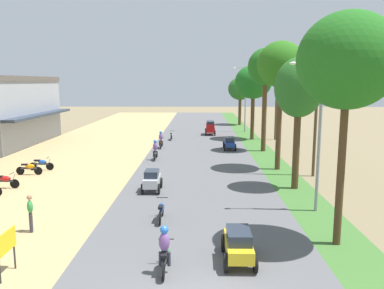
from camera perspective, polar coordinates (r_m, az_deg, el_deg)
shophouse_mid at (r=43.67m, az=-26.28°, el=4.47°), size 8.24×14.17×6.90m
parked_motorbike_second at (r=25.73m, az=-25.88°, el=-4.76°), size 1.80×0.54×0.94m
parked_motorbike_third at (r=28.70m, az=-22.82°, el=-3.18°), size 1.80×0.54×0.94m
parked_motorbike_fourth at (r=29.87m, az=-21.28°, el=-2.62°), size 1.80×0.54×0.94m
street_signboard at (r=14.32m, az=-25.71°, el=-13.25°), size 0.06×1.30×1.50m
pedestrian_on_shoulder at (r=17.92m, az=-22.72°, el=-9.04°), size 0.36×0.42×1.62m
median_tree_nearest at (r=15.50m, az=21.96°, el=11.23°), size 3.69×3.69×8.85m
median_tree_second at (r=23.27m, az=15.46°, el=7.86°), size 2.81×2.81×7.71m
median_tree_third at (r=28.27m, az=12.97°, el=11.23°), size 3.32×3.32×9.12m
median_tree_fourth at (r=35.71m, az=10.77°, el=10.96°), size 3.15×3.15×9.28m
median_tree_fifth at (r=42.86m, az=9.02°, el=9.02°), size 3.98×3.98×8.10m
median_tree_sixth at (r=57.31m, az=7.11°, el=8.09°), size 3.52×3.52×6.92m
streetlamp_near at (r=19.46m, az=18.34°, el=2.78°), size 3.16×0.20×7.37m
streetlamp_mid at (r=49.10m, az=7.88°, el=7.27°), size 3.16×0.20×8.18m
utility_pole_near at (r=27.02m, az=17.88°, el=6.00°), size 1.80×0.20×9.71m
utility_pole_far at (r=43.51m, az=12.31°, el=6.57°), size 1.80×0.20×8.63m
car_sedan_yellow at (r=14.13m, az=6.84°, el=-14.29°), size 1.10×2.26×1.19m
car_hatchback_silver at (r=22.67m, az=-5.92°, el=-5.16°), size 1.04×2.00×1.23m
car_sedan_blue at (r=36.35m, az=5.53°, el=0.30°), size 1.10×2.26×1.19m
car_van_red at (r=46.34m, az=2.70°, el=2.61°), size 1.19×2.41×1.67m
motorbike_foreground_rider at (r=13.31m, az=-4.04°, el=-15.24°), size 0.54×1.80×1.66m
motorbike_ahead_second at (r=18.02m, az=-4.53°, el=-9.53°), size 0.54×1.80×0.94m
motorbike_ahead_third at (r=31.53m, az=-5.42°, el=-0.87°), size 0.54×1.80×1.66m
motorbike_ahead_fourth at (r=36.97m, az=-4.59°, el=0.64°), size 0.54×1.80×1.66m
motorbike_ahead_fifth at (r=42.35m, az=-3.05°, el=1.37°), size 0.54×1.80×0.94m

